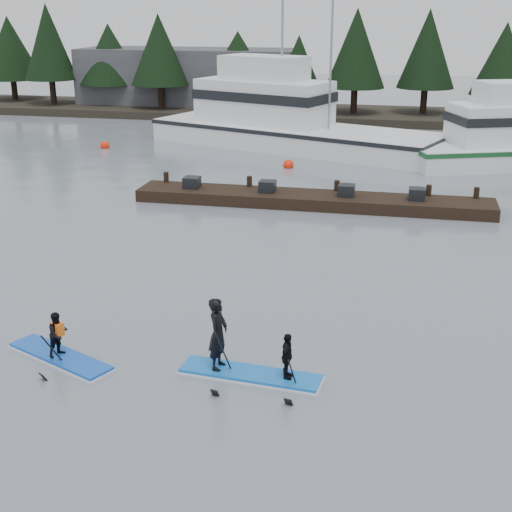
% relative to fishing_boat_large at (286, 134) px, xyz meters
% --- Properties ---
extents(ground, '(160.00, 160.00, 0.00)m').
position_rel_fishing_boat_large_xyz_m(ground, '(3.28, -29.58, -0.79)').
color(ground, slate).
rests_on(ground, ground).
extents(far_shore, '(70.00, 8.00, 0.60)m').
position_rel_fishing_boat_large_xyz_m(far_shore, '(3.28, 12.42, -0.49)').
color(far_shore, '#2D281E').
rests_on(far_shore, ground).
extents(treeline, '(60.00, 4.00, 8.00)m').
position_rel_fishing_boat_large_xyz_m(treeline, '(3.28, 12.42, -0.79)').
color(treeline, black).
rests_on(treeline, ground).
extents(waterfront_building, '(18.00, 6.00, 5.00)m').
position_rel_fishing_boat_large_xyz_m(waterfront_building, '(-10.72, 14.42, 1.71)').
color(waterfront_building, '#4C4C51').
rests_on(waterfront_building, ground).
extents(fishing_boat_large, '(18.96, 11.14, 10.27)m').
position_rel_fishing_boat_large_xyz_m(fishing_boat_large, '(0.00, 0.00, 0.00)').
color(fishing_boat_large, white).
rests_on(fishing_boat_large, ground).
extents(floating_dock, '(15.69, 2.16, 0.52)m').
position_rel_fishing_boat_large_xyz_m(floating_dock, '(3.58, -13.46, -0.52)').
color(floating_dock, black).
rests_on(floating_dock, ground).
extents(buoy_b, '(0.58, 0.58, 0.58)m').
position_rel_fishing_boat_large_xyz_m(buoy_b, '(1.23, -6.03, -0.79)').
color(buoy_b, '#FF250C').
rests_on(buoy_b, ground).
extents(buoy_a, '(0.57, 0.57, 0.57)m').
position_rel_fishing_boat_large_xyz_m(buoy_a, '(-10.85, -2.93, -0.79)').
color(buoy_a, '#FF250C').
rests_on(buoy_a, ground).
extents(paddleboard_solo, '(3.16, 1.98, 1.76)m').
position_rel_fishing_boat_large_xyz_m(paddleboard_solo, '(-0.51, -29.16, -0.40)').
color(paddleboard_solo, blue).
rests_on(paddleboard_solo, ground).
extents(paddleboard_duo, '(3.45, 1.28, 2.42)m').
position_rel_fishing_boat_large_xyz_m(paddleboard_duo, '(4.12, -28.99, -0.14)').
color(paddleboard_duo, blue).
rests_on(paddleboard_duo, ground).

